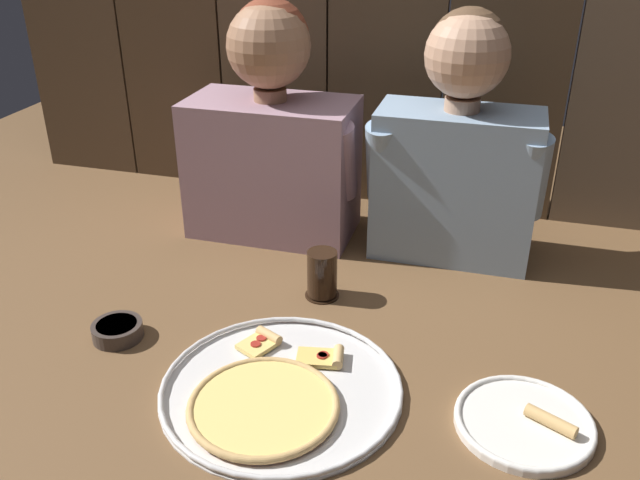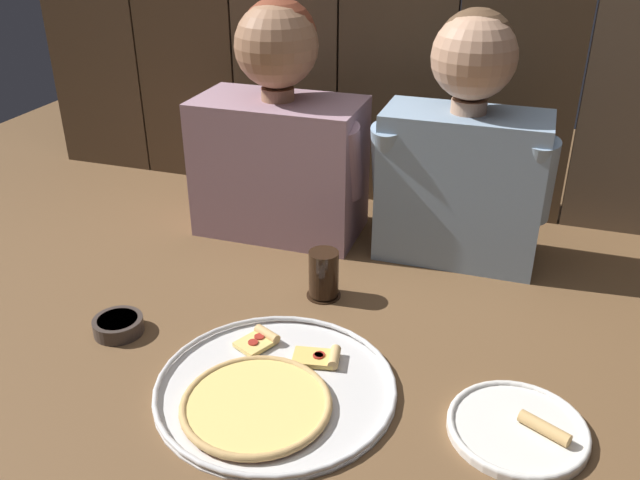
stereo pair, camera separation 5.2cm
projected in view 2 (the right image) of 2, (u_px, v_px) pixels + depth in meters
The scene contains 7 objects.
ground_plane at pixel (304, 342), 1.34m from camera, with size 3.20×3.20×0.00m, color brown.
pizza_tray at pixel (269, 391), 1.19m from camera, with size 0.44×0.44×0.03m.
dinner_plate at pixel (518, 428), 1.11m from camera, with size 0.23×0.23×0.03m.
drinking_glass at pixel (324, 275), 1.46m from camera, with size 0.08×0.08×0.11m.
dipping_bowl at pixel (118, 325), 1.36m from camera, with size 0.10×0.10×0.03m.
diner_left at pixel (279, 132), 1.66m from camera, with size 0.45×0.23×0.59m.
diner_right at pixel (464, 148), 1.53m from camera, with size 0.41×0.20×0.58m.
Camera 2 is at (0.37, -1.03, 0.80)m, focal length 37.60 mm.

